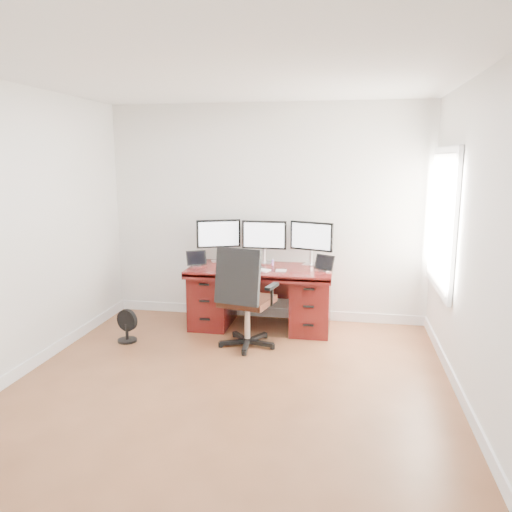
% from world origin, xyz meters
% --- Properties ---
extents(ground, '(4.50, 4.50, 0.00)m').
position_xyz_m(ground, '(0.00, 0.00, 0.00)').
color(ground, brown).
rests_on(ground, ground).
extents(back_wall, '(4.00, 0.10, 2.70)m').
position_xyz_m(back_wall, '(0.00, 2.25, 1.35)').
color(back_wall, white).
rests_on(back_wall, ground).
extents(right_wall, '(0.10, 4.50, 2.70)m').
position_xyz_m(right_wall, '(2.00, 0.11, 1.35)').
color(right_wall, white).
rests_on(right_wall, ground).
extents(desk, '(1.70, 0.80, 0.75)m').
position_xyz_m(desk, '(0.00, 1.83, 0.40)').
color(desk, '#4E110F').
rests_on(desk, ground).
extents(office_chair, '(0.72, 0.72, 1.12)m').
position_xyz_m(office_chair, '(-0.05, 1.15, 0.37)').
color(office_chair, black).
rests_on(office_chair, ground).
extents(floor_fan, '(0.26, 0.21, 0.37)m').
position_xyz_m(floor_fan, '(-1.40, 1.07, 0.18)').
color(floor_fan, black).
rests_on(floor_fan, ground).
extents(monitor_left, '(0.52, 0.24, 0.53)m').
position_xyz_m(monitor_left, '(-0.58, 2.07, 1.09)').
color(monitor_left, silver).
rests_on(monitor_left, desk).
extents(monitor_center, '(0.55, 0.14, 0.53)m').
position_xyz_m(monitor_center, '(-0.00, 2.07, 1.09)').
color(monitor_center, silver).
rests_on(monitor_center, desk).
extents(monitor_right, '(0.53, 0.22, 0.53)m').
position_xyz_m(monitor_right, '(0.58, 2.07, 1.09)').
color(monitor_right, silver).
rests_on(monitor_right, desk).
extents(tablet_left, '(0.24, 0.18, 0.19)m').
position_xyz_m(tablet_left, '(-0.78, 1.75, 0.84)').
color(tablet_left, silver).
rests_on(tablet_left, desk).
extents(tablet_right, '(0.24, 0.18, 0.19)m').
position_xyz_m(tablet_right, '(0.76, 1.75, 0.84)').
color(tablet_right, silver).
rests_on(tablet_right, desk).
extents(keyboard, '(0.30, 0.21, 0.01)m').
position_xyz_m(keyboard, '(0.00, 1.66, 0.76)').
color(keyboard, white).
rests_on(keyboard, desk).
extents(trackpad, '(0.13, 0.13, 0.01)m').
position_xyz_m(trackpad, '(0.26, 1.67, 0.76)').
color(trackpad, '#BBBDC2').
rests_on(trackpad, desk).
extents(drawing_tablet, '(0.24, 0.19, 0.01)m').
position_xyz_m(drawing_tablet, '(-0.31, 1.67, 0.76)').
color(drawing_tablet, black).
rests_on(drawing_tablet, desk).
extents(phone, '(0.14, 0.10, 0.01)m').
position_xyz_m(phone, '(-0.03, 1.77, 0.76)').
color(phone, black).
rests_on(phone, desk).
extents(figurine_pink, '(0.03, 0.03, 0.08)m').
position_xyz_m(figurine_pink, '(-0.33, 1.95, 0.79)').
color(figurine_pink, pink).
rests_on(figurine_pink, desk).
extents(figurine_brown, '(0.03, 0.03, 0.08)m').
position_xyz_m(figurine_brown, '(-0.27, 1.95, 0.79)').
color(figurine_brown, brown).
rests_on(figurine_brown, desk).
extents(figurine_orange, '(0.03, 0.03, 0.08)m').
position_xyz_m(figurine_orange, '(-0.12, 1.95, 0.79)').
color(figurine_orange, '#EB7E4C').
rests_on(figurine_orange, desk).
extents(figurine_purple, '(0.03, 0.03, 0.08)m').
position_xyz_m(figurine_purple, '(0.12, 1.95, 0.79)').
color(figurine_purple, '#9373D3').
rests_on(figurine_purple, desk).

